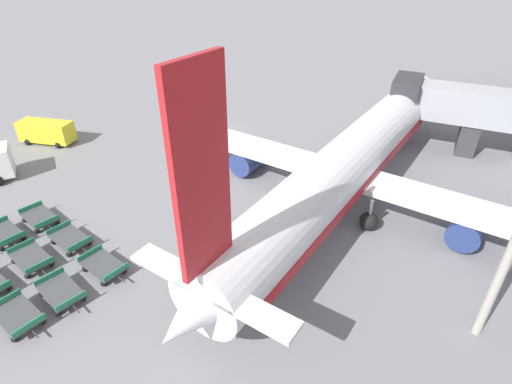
# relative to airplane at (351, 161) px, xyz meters

# --- Properties ---
(ground_plane) EXTENTS (500.00, 500.00, 0.00)m
(ground_plane) POSITION_rel_airplane_xyz_m (-16.06, 6.30, -3.15)
(ground_plane) COLOR gray
(jet_bridge) EXTENTS (15.77, 4.83, 6.30)m
(jet_bridge) POSITION_rel_airplane_xyz_m (9.55, 12.85, 0.58)
(jet_bridge) COLOR #A8AAB2
(jet_bridge) RESTS_ON ground_plane
(airplane) EXTENTS (31.50, 38.87, 13.84)m
(airplane) POSITION_rel_airplane_xyz_m (0.00, 0.00, 0.00)
(airplane) COLOR white
(airplane) RESTS_ON ground_plane
(service_van) EXTENTS (5.50, 3.17, 2.18)m
(service_van) POSITION_rel_airplane_xyz_m (-29.02, -3.27, -1.96)
(service_van) COLOR yellow
(service_van) RESTS_ON ground_plane
(baggage_dolly_row_near_col_c) EXTENTS (3.57, 2.20, 0.92)m
(baggage_dolly_row_near_col_c) POSITION_rel_airplane_xyz_m (-11.84, -19.35, -2.67)
(baggage_dolly_row_near_col_c) COLOR #424449
(baggage_dolly_row_near_col_c) RESTS_ON ground_plane
(baggage_dolly_row_mid_a_col_a) EXTENTS (3.57, 2.25, 0.92)m
(baggage_dolly_row_mid_a_col_a) POSITION_rel_airplane_xyz_m (-18.80, -15.18, -2.67)
(baggage_dolly_row_mid_a_col_a) COLOR #424449
(baggage_dolly_row_mid_a_col_a) RESTS_ON ground_plane
(baggage_dolly_row_mid_a_col_b) EXTENTS (3.57, 2.33, 0.92)m
(baggage_dolly_row_mid_a_col_b) POSITION_rel_airplane_xyz_m (-15.08, -16.05, -2.67)
(baggage_dolly_row_mid_a_col_b) COLOR #424449
(baggage_dolly_row_mid_a_col_b) RESTS_ON ground_plane
(baggage_dolly_row_mid_a_col_c) EXTENTS (3.57, 2.37, 0.92)m
(baggage_dolly_row_mid_a_col_c) POSITION_rel_airplane_xyz_m (-11.22, -17.18, -2.67)
(baggage_dolly_row_mid_a_col_c) COLOR #424449
(baggage_dolly_row_mid_a_col_c) RESTS_ON ground_plane
(baggage_dolly_row_mid_b_col_a) EXTENTS (3.57, 2.33, 0.92)m
(baggage_dolly_row_mid_b_col_a) POSITION_rel_airplane_xyz_m (-18.31, -12.86, -2.67)
(baggage_dolly_row_mid_b_col_a) COLOR #424449
(baggage_dolly_row_mid_b_col_a) RESTS_ON ground_plane
(baggage_dolly_row_mid_b_col_b) EXTENTS (3.57, 2.22, 0.92)m
(baggage_dolly_row_mid_b_col_b) POSITION_rel_airplane_xyz_m (-14.49, -13.62, -2.67)
(baggage_dolly_row_mid_b_col_b) COLOR #424449
(baggage_dolly_row_mid_b_col_b) RESTS_ON ground_plane
(baggage_dolly_row_mid_b_col_c) EXTENTS (3.57, 2.20, 0.92)m
(baggage_dolly_row_mid_b_col_c) POSITION_rel_airplane_xyz_m (-10.67, -14.56, -2.67)
(baggage_dolly_row_mid_b_col_c) COLOR #424449
(baggage_dolly_row_mid_b_col_c) RESTS_ON ground_plane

